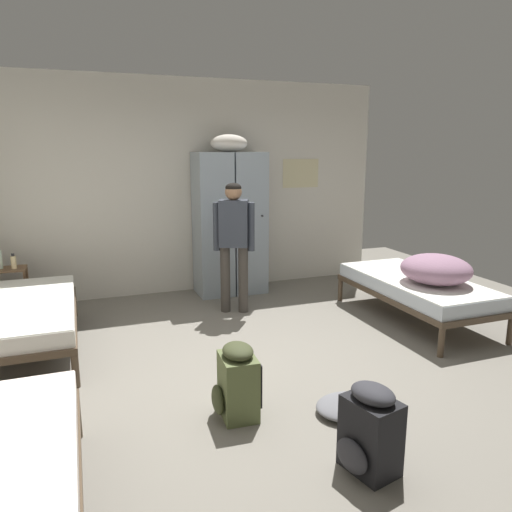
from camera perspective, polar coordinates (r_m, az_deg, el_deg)
The scene contains 12 objects.
ground_plane at distance 4.45m, azimuth 1.19°, elevation -12.72°, with size 8.31×8.31×0.00m, color slate.
room_backdrop at distance 5.09m, azimuth -18.13°, elevation 6.17°, with size 5.24×5.25×2.78m.
locker_bank at distance 6.41m, azimuth -3.09°, elevation 4.16°, with size 0.90×0.55×2.07m.
shelf_unit at distance 6.23m, azimuth -26.84°, elevation -3.30°, with size 0.38×0.30×0.57m.
bed_left_rear at distance 5.09m, azimuth -25.40°, elevation -6.07°, with size 0.90×1.90×0.49m.
bed_right at distance 5.73m, azimuth 18.21°, elevation -3.49°, with size 0.90×1.90×0.49m.
bedding_heap at distance 5.50m, azimuth 20.31°, elevation -1.45°, with size 0.72×0.76×0.31m.
person_traveler at distance 5.61m, azimuth -2.61°, elevation 2.41°, with size 0.44×0.31×1.52m.
lotion_bottle at distance 6.11m, azimuth -26.50°, elevation -0.63°, with size 0.06×0.06×0.18m.
backpack_olive at distance 3.60m, azimuth -2.27°, elevation -14.57°, with size 0.35×0.33×0.55m.
backpack_black at distance 3.13m, azimuth 13.15°, elevation -19.34°, with size 0.38×0.37×0.55m.
clothes_pile_grey at distance 3.79m, azimuth 10.75°, elevation -16.90°, with size 0.49×0.41×0.10m.
Camera 1 is at (-1.49, -3.74, 1.90)m, focal length 34.18 mm.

